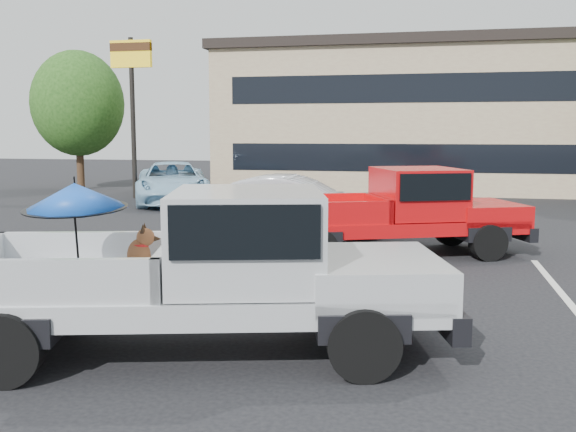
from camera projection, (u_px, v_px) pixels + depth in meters
name	position (u px, v px, depth m)	size (l,w,h in m)	color
ground	(359.00, 315.00, 8.92)	(90.00, 90.00, 0.00)	black
stripe_left	(203.00, 274.00, 11.48)	(0.12, 5.00, 0.01)	silver
stripe_right	(560.00, 291.00, 10.24)	(0.12, 5.00, 0.01)	silver
motel_building	(453.00, 116.00, 28.43)	(20.40, 8.40, 6.30)	tan
motel_sign	(132.00, 74.00, 23.96)	(1.60, 0.22, 6.00)	black
tree_left	(78.00, 104.00, 27.82)	(3.96, 3.96, 6.02)	#332114
tree_back	(538.00, 92.00, 30.36)	(4.68, 4.68, 7.11)	#332114
silver_pickup	(227.00, 263.00, 7.30)	(6.00, 3.32, 2.06)	black
red_pickup	(410.00, 208.00, 13.17)	(5.73, 3.78, 1.79)	black
silver_sedan	(294.00, 205.00, 15.74)	(1.55, 4.44, 1.46)	#B5B7BD
blue_suv	(172.00, 183.00, 22.71)	(2.43, 5.26, 1.46)	#93C0DB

